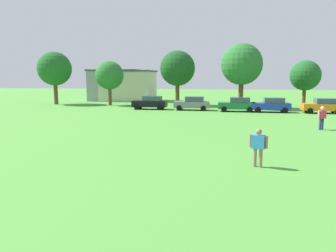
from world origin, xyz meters
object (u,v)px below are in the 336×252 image
Objects in this scene: parked_car_orange_4 at (323,106)px; tree_far_left at (55,69)px; bystander_near_trees at (322,116)px; parked_car_blue_3 at (271,105)px; parked_car_green_2 at (237,104)px; adult_bystander at (258,144)px; parked_car_black_0 at (150,102)px; tree_center at (178,68)px; tree_right at (242,64)px; tree_left at (109,75)px; tree_far_right at (305,76)px; parked_car_gray_1 at (193,103)px.

tree_far_left is (-35.83, 6.38, 4.39)m from parked_car_orange_4.
bystander_near_trees reaches higher than parked_car_blue_3.
parked_car_green_2 is (-5.77, 12.44, -0.21)m from bystander_near_trees.
adult_bystander is at bearing 89.55° from parked_car_green_2.
parked_car_black_0 is 10.77m from parked_car_green_2.
bystander_near_trees is 21.23m from parked_car_black_0.
parked_car_orange_4 is (20.13, -1.16, 0.00)m from parked_car_black_0.
parked_car_black_0 is 20.16m from parked_car_orange_4.
tree_right is at bearing -15.52° from tree_center.
bystander_near_trees is at bearing -37.53° from tree_left.
tree_right is (27.05, -1.40, 0.41)m from tree_far_left.
adult_bystander is 29.01m from tree_right.
parked_car_black_0 is at bearing -75.39° from bystander_near_trees.
parked_car_blue_3 is at bearing -125.88° from tree_far_right.
parked_car_orange_4 is 8.17m from tree_far_right.
bystander_near_trees is 13.72m from parked_car_green_2.
tree_far_right is at bearing -155.89° from parked_car_gray_1.
tree_right reaches higher than parked_car_black_0.
tree_right reaches higher than parked_car_orange_4.
adult_bystander is 32.60m from tree_far_right.
tree_far_right reaches higher than parked_car_gray_1.
tree_far_right is (3.33, 19.63, 3.15)m from bystander_near_trees.
tree_far_right is at bearing 93.27° from adult_bystander.
parked_car_green_2 and parked_car_blue_3 have the same top height.
tree_right is (11.35, 3.82, 4.80)m from parked_car_black_0.
parked_car_gray_1 is 0.55× the size of tree_center.
bystander_near_trees reaches higher than parked_car_black_0.
tree_left reaches higher than adult_bystander.
parked_car_gray_1 is 13.75m from tree_left.
parked_car_green_2 is 0.68× the size of tree_left.
parked_car_gray_1 is at bearing -7.54° from parked_car_green_2.
tree_center reaches higher than adult_bystander.
parked_car_gray_1 is (5.36, -0.21, 0.00)m from parked_car_black_0.
tree_far_right reaches higher than parked_car_blue_3.
tree_far_right is at bearing 0.07° from tree_center.
bystander_near_trees reaches higher than adult_bystander.
tree_far_left is 1.00× the size of tree_center.
tree_far_left is 27.09m from tree_right.
tree_center is at bearing -41.35° from parked_car_green_2.
parked_car_gray_1 and parked_car_blue_3 have the same top height.
adult_bystander reaches higher than parked_car_blue_3.
tree_left is at bearing -33.87° from parked_car_black_0.
tree_right reaches higher than parked_car_gray_1.
tree_left is at bearing -170.87° from tree_center.
parked_car_orange_4 is 0.69× the size of tree_far_right.
tree_center is at bearing 124.29° from adult_bystander.
tree_far_left reaches higher than parked_car_green_2.
tree_far_left reaches higher than parked_car_black_0.
tree_left is at bearing 177.22° from tree_right.
parked_car_blue_3 is 0.69× the size of tree_far_right.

